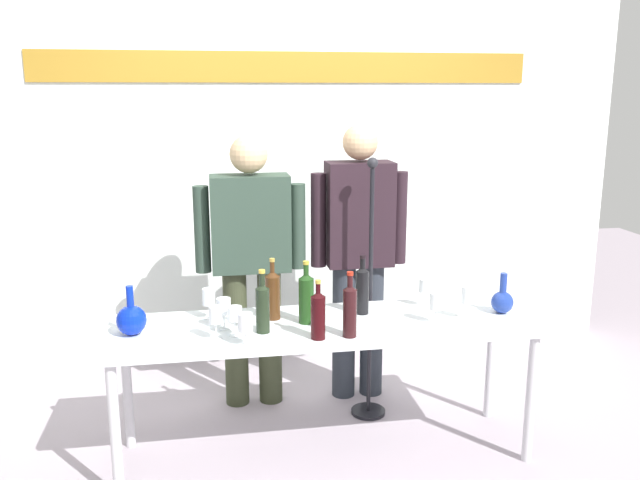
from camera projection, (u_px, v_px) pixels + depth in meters
ground_plane at (325, 453)px, 3.46m from camera, size 10.00×10.00×0.00m
back_wall at (288, 143)px, 4.53m from camera, size 4.72×0.11×3.00m
display_table at (325, 334)px, 3.31m from camera, size 2.14×0.58×0.72m
decanter_blue_left at (131, 319)px, 3.12m from camera, size 0.14×0.14×0.24m
decanter_blue_right at (502, 301)px, 3.42m from camera, size 0.12×0.12×0.21m
presenter_left at (251, 253)px, 3.83m from camera, size 0.64×0.22×1.61m
presenter_right at (359, 247)px, 3.93m from camera, size 0.58×0.22×1.67m
wine_bottle_0 at (263, 306)px, 3.14m from camera, size 0.07×0.07×0.31m
wine_bottle_1 at (350, 309)px, 3.08m from camera, size 0.07×0.07×0.32m
wine_bottle_2 at (318, 314)px, 3.06m from camera, size 0.07×0.07×0.28m
wine_bottle_3 at (273, 294)px, 3.33m from camera, size 0.08×0.08×0.31m
wine_bottle_4 at (306, 297)px, 3.27m from camera, size 0.08×0.08×0.32m
wine_bottle_5 at (362, 288)px, 3.40m from camera, size 0.07×0.07×0.31m
wine_glass_left_0 at (224, 307)px, 3.18m from camera, size 0.07×0.07×0.16m
wine_glass_left_1 at (235, 314)px, 3.10m from camera, size 0.07×0.07×0.14m
wine_glass_left_2 at (209, 297)px, 3.33m from camera, size 0.07×0.07×0.16m
wine_glass_left_3 at (215, 316)px, 3.05m from camera, size 0.06×0.06×0.16m
wine_glass_left_4 at (245, 323)px, 2.98m from camera, size 0.07×0.07×0.15m
wine_glass_right_0 at (436, 302)px, 3.27m from camera, size 0.06×0.06×0.16m
wine_glass_right_1 at (468, 296)px, 3.33m from camera, size 0.06×0.06×0.17m
wine_glass_right_2 at (425, 286)px, 3.52m from camera, size 0.06×0.06×0.15m
microphone_stand at (370, 333)px, 3.78m from camera, size 0.20×0.20×1.50m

